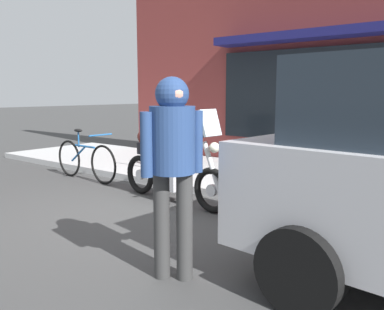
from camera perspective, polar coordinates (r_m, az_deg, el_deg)
name	(u,v)px	position (r m, az deg, el deg)	size (l,w,h in m)	color
ground_plane	(143,212)	(5.58, -6.88, -7.94)	(80.00, 80.00, 0.00)	#3B3B3B
touring_motorcycle	(168,161)	(6.00, -3.37, -0.84)	(2.13, 0.81, 1.39)	black
parked_bicycle	(85,160)	(7.68, -14.83, -0.64)	(1.76, 0.48, 0.94)	black
pedestrian_walking	(173,153)	(3.37, -2.75, 0.22)	(0.50, 0.52, 1.73)	#363636
sandwich_board_sign	(165,147)	(7.74, -3.78, 1.20)	(0.55, 0.41, 0.91)	black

